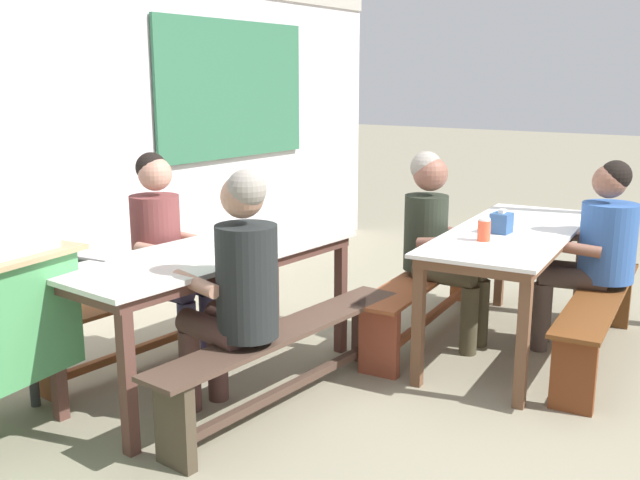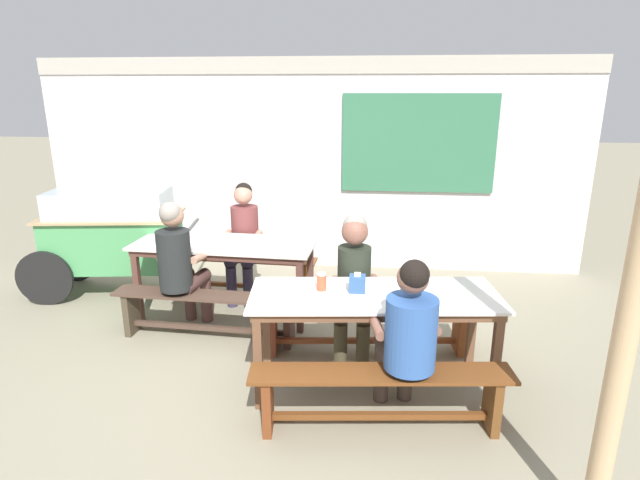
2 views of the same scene
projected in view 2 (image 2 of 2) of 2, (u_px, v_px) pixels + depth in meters
The scene contains 16 objects.
ground_plane at pixel (270, 370), 4.19m from camera, with size 40.00×40.00×0.00m, color gray.
backdrop_wall at pixel (313, 161), 6.36m from camera, with size 6.82×0.23×2.61m.
dining_table_far at pixel (225, 250), 5.03m from camera, with size 1.82×0.78×0.77m.
dining_table_near at pixel (374, 303), 3.78m from camera, with size 1.91×0.89×0.77m.
bench_far_back at pixel (243, 270), 5.66m from camera, with size 1.67×0.34×0.44m.
bench_far_front at pixel (208, 309), 4.64m from camera, with size 1.77×0.34×0.44m.
bench_near_back at pixel (366, 321), 4.40m from camera, with size 1.89×0.48×0.44m.
bench_near_front at pixel (381, 391), 3.38m from camera, with size 1.77×0.45×0.44m.
food_cart at pixel (111, 232), 5.63m from camera, with size 1.91×0.97×1.18m.
person_near_front at pixel (407, 332), 3.33m from camera, with size 0.50×0.59×1.22m.
person_left_back_turned at pixel (179, 261), 4.63m from camera, with size 0.45×0.58×1.29m.
person_right_near_table at pixel (354, 279), 4.21m from camera, with size 0.40×0.56×1.25m.
person_center_facing at pixel (244, 235), 5.46m from camera, with size 0.41×0.53×1.28m.
tissue_box at pixel (357, 283), 3.78m from camera, with size 0.12×0.11×0.15m.
condiment_jar at pixel (322, 282), 3.80m from camera, with size 0.07×0.07×0.14m.
wooden_support_post at pixel (632, 303), 2.30m from camera, with size 0.11×0.11×2.59m, color tan.
Camera 2 is at (0.80, -3.64, 2.23)m, focal length 28.41 mm.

